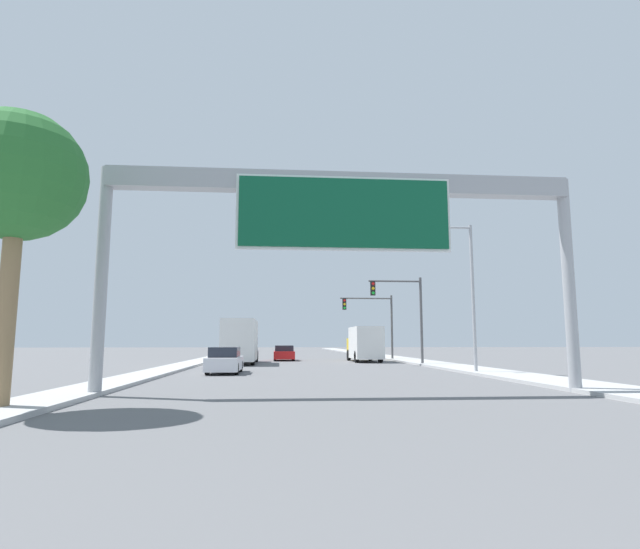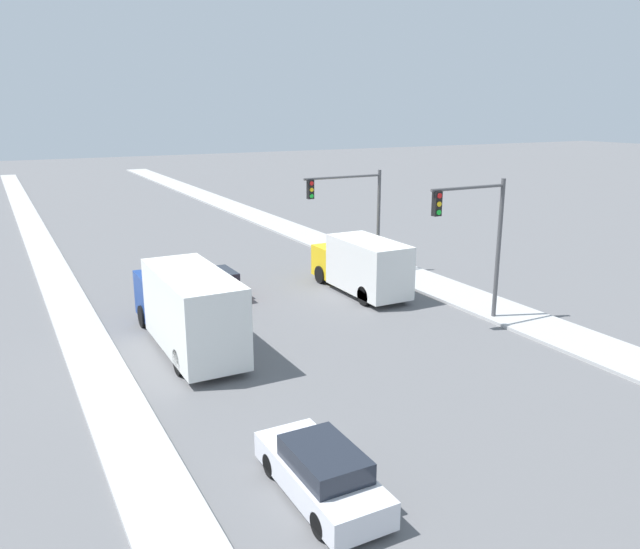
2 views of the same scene
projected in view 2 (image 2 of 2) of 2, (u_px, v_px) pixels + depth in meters
name	position (u px, v px, depth m)	size (l,w,h in m)	color
sidewalk_right	(304.00, 235.00, 48.64)	(3.00, 120.00, 0.15)	#ADADAD
median_strip_left	(48.00, 261.00, 40.24)	(2.00, 120.00, 0.15)	#ADADAD
car_far_right	(321.00, 473.00, 15.83)	(1.75, 4.58, 1.45)	silver
car_mid_center	(217.00, 283.00, 32.99)	(1.90, 4.38, 1.39)	red
truck_box_primary	(362.00, 265.00, 33.21)	(2.30, 7.04, 3.01)	yellow
truck_box_secondary	(187.00, 308.00, 25.47)	(2.45, 8.98, 3.43)	navy
traffic_light_near_intersection	(479.00, 229.00, 27.75)	(4.11, 0.32, 6.61)	#4C4C4F
traffic_light_mid_block	(355.00, 205.00, 36.15)	(5.06, 0.32, 6.15)	#4C4C4F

